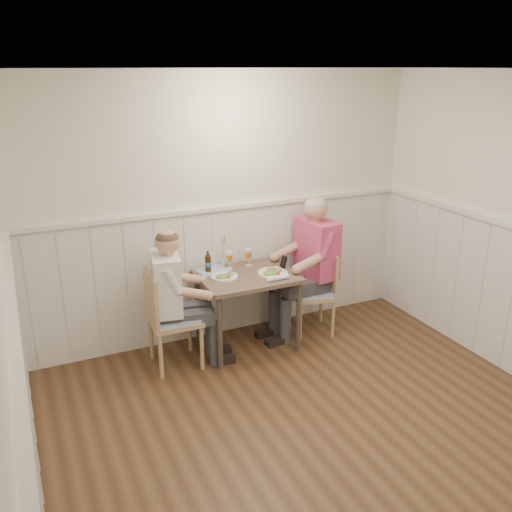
# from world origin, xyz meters

# --- Properties ---
(ground_plane) EXTENTS (4.50, 4.50, 0.00)m
(ground_plane) POSITION_xyz_m (0.00, 0.00, 0.00)
(ground_plane) COLOR #462B1A
(room_shell) EXTENTS (4.04, 4.54, 2.60)m
(room_shell) POSITION_xyz_m (0.00, 0.00, 1.52)
(room_shell) COLOR white
(room_shell) RESTS_ON ground
(wainscot) EXTENTS (4.00, 4.49, 1.34)m
(wainscot) POSITION_xyz_m (0.00, 0.69, 0.69)
(wainscot) COLOR silver
(wainscot) RESTS_ON ground
(dining_table) EXTENTS (0.91, 0.70, 0.75)m
(dining_table) POSITION_xyz_m (0.05, 1.84, 0.65)
(dining_table) COLOR brown
(dining_table) RESTS_ON ground
(chair_right) EXTENTS (0.48, 0.48, 0.86)m
(chair_right) POSITION_xyz_m (0.82, 1.83, 0.47)
(chair_right) COLOR tan
(chair_right) RESTS_ON ground
(chair_left) EXTENTS (0.45, 0.45, 0.93)m
(chair_left) POSITION_xyz_m (-0.75, 1.79, 0.50)
(chair_left) COLOR tan
(chair_left) RESTS_ON ground
(man_in_pink) EXTENTS (0.70, 0.48, 1.45)m
(man_in_pink) POSITION_xyz_m (0.79, 1.88, 0.61)
(man_in_pink) COLOR #3F3F47
(man_in_pink) RESTS_ON ground
(diner_cream) EXTENTS (0.66, 0.47, 1.32)m
(diner_cream) POSITION_xyz_m (-0.71, 1.79, 0.55)
(diner_cream) COLOR #3F3F47
(diner_cream) RESTS_ON ground
(plate_man) EXTENTS (0.28, 0.28, 0.07)m
(plate_man) POSITION_xyz_m (0.26, 1.74, 0.77)
(plate_man) COLOR white
(plate_man) RESTS_ON dining_table
(plate_diner) EXTENTS (0.25, 0.25, 0.06)m
(plate_diner) POSITION_xyz_m (-0.19, 1.85, 0.77)
(plate_diner) COLOR white
(plate_diner) RESTS_ON dining_table
(beer_glass_a) EXTENTS (0.07, 0.07, 0.18)m
(beer_glass_a) POSITION_xyz_m (0.16, 2.05, 0.87)
(beer_glass_a) COLOR silver
(beer_glass_a) RESTS_ON dining_table
(beer_glass_b) EXTENTS (0.07, 0.07, 0.17)m
(beer_glass_b) POSITION_xyz_m (-0.04, 2.06, 0.87)
(beer_glass_b) COLOR silver
(beer_glass_b) RESTS_ON dining_table
(beer_bottle) EXTENTS (0.06, 0.06, 0.21)m
(beer_bottle) POSITION_xyz_m (-0.26, 2.06, 0.84)
(beer_bottle) COLOR black
(beer_bottle) RESTS_ON dining_table
(rolled_napkin) EXTENTS (0.22, 0.05, 0.05)m
(rolled_napkin) POSITION_xyz_m (0.24, 1.59, 0.77)
(rolled_napkin) COLOR white
(rolled_napkin) RESTS_ON dining_table
(grass_vase) EXTENTS (0.04, 0.04, 0.35)m
(grass_vase) POSITION_xyz_m (-0.09, 2.12, 0.91)
(grass_vase) COLOR silver
(grass_vase) RESTS_ON dining_table
(gingham_mat) EXTENTS (0.33, 0.28, 0.01)m
(gingham_mat) POSITION_xyz_m (-0.21, 2.08, 0.75)
(gingham_mat) COLOR #5681B8
(gingham_mat) RESTS_ON dining_table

